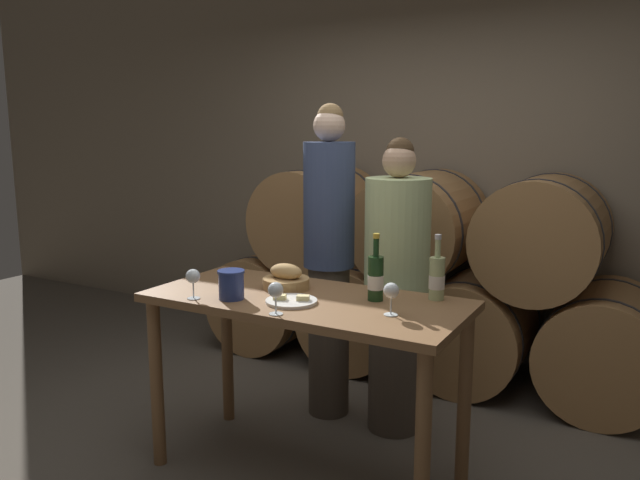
% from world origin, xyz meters
% --- Properties ---
extents(ground_plane, '(10.00, 10.00, 0.00)m').
position_xyz_m(ground_plane, '(0.00, 0.00, 0.00)').
color(ground_plane, '#564F44').
extents(stone_wall_back, '(10.00, 0.12, 3.20)m').
position_xyz_m(stone_wall_back, '(0.00, 2.08, 1.60)').
color(stone_wall_back, gray).
rests_on(stone_wall_back, ground_plane).
extents(barrel_stack, '(3.12, 0.84, 1.40)m').
position_xyz_m(barrel_stack, '(0.00, 1.55, 0.64)').
color(barrel_stack, '#9E7042').
rests_on(barrel_stack, ground_plane).
extents(tasting_table, '(1.50, 0.69, 0.89)m').
position_xyz_m(tasting_table, '(0.00, 0.00, 0.76)').
color(tasting_table, brown).
rests_on(tasting_table, ground_plane).
extents(person_left, '(0.29, 0.29, 1.81)m').
position_xyz_m(person_left, '(-0.23, 0.65, 0.94)').
color(person_left, '#4C4238').
rests_on(person_left, ground_plane).
extents(person_right, '(0.35, 0.35, 1.63)m').
position_xyz_m(person_right, '(0.19, 0.65, 0.82)').
color(person_right, '#4C4238').
rests_on(person_right, ground_plane).
extents(wine_bottle_red, '(0.07, 0.07, 0.31)m').
position_xyz_m(wine_bottle_red, '(0.31, 0.11, 1.00)').
color(wine_bottle_red, '#193819').
rests_on(wine_bottle_red, tasting_table).
extents(wine_bottle_white, '(0.07, 0.07, 0.30)m').
position_xyz_m(wine_bottle_white, '(0.55, 0.26, 1.00)').
color(wine_bottle_white, '#ADBC7F').
rests_on(wine_bottle_white, tasting_table).
extents(blue_crock, '(0.13, 0.13, 0.14)m').
position_xyz_m(blue_crock, '(-0.28, -0.19, 0.97)').
color(blue_crock, navy).
rests_on(blue_crock, tasting_table).
extents(bread_basket, '(0.23, 0.23, 0.13)m').
position_xyz_m(bread_basket, '(-0.17, 0.09, 0.94)').
color(bread_basket, '#A87F4C').
rests_on(bread_basket, tasting_table).
extents(cheese_plate, '(0.24, 0.24, 0.04)m').
position_xyz_m(cheese_plate, '(-0.01, -0.11, 0.90)').
color(cheese_plate, white).
rests_on(cheese_plate, tasting_table).
extents(wine_glass_far_left, '(0.07, 0.07, 0.14)m').
position_xyz_m(wine_glass_far_left, '(-0.44, -0.28, 0.99)').
color(wine_glass_far_left, white).
rests_on(wine_glass_far_left, tasting_table).
extents(wine_glass_left, '(0.07, 0.07, 0.14)m').
position_xyz_m(wine_glass_left, '(0.03, -0.30, 0.99)').
color(wine_glass_left, white).
rests_on(wine_glass_left, tasting_table).
extents(wine_glass_center, '(0.07, 0.07, 0.14)m').
position_xyz_m(wine_glass_center, '(0.46, -0.07, 0.99)').
color(wine_glass_center, white).
rests_on(wine_glass_center, tasting_table).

